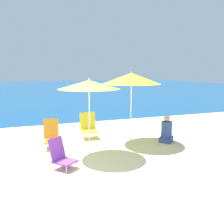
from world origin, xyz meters
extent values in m
plane|color=beige|center=(0.00, 0.00, 0.00)|extent=(60.00, 60.00, 0.00)
cube|color=navy|center=(0.00, 24.93, 0.00)|extent=(60.00, 40.00, 0.01)
cylinder|color=white|center=(2.33, 1.74, 0.87)|extent=(0.04, 0.04, 1.74)
cone|color=yellow|center=(2.33, 1.74, 1.91)|extent=(1.74, 1.74, 0.33)
sphere|color=white|center=(2.33, 1.74, 2.09)|extent=(0.04, 0.04, 0.04)
cylinder|color=white|center=(0.84, 1.02, 0.84)|extent=(0.04, 0.04, 1.68)
cone|color=#8ECC3D|center=(0.84, 1.02, 1.79)|extent=(1.57, 1.57, 0.22)
sphere|color=white|center=(0.84, 1.02, 1.92)|extent=(0.04, 0.04, 0.04)
cylinder|color=silver|center=(0.97, 2.28, 0.11)|extent=(0.02, 0.02, 0.22)
cylinder|color=silver|center=(1.40, 2.24, 0.11)|extent=(0.02, 0.02, 0.22)
cylinder|color=silver|center=(1.01, 2.70, 0.11)|extent=(0.02, 0.02, 0.22)
cylinder|color=silver|center=(1.44, 2.66, 0.11)|extent=(0.02, 0.02, 0.22)
cube|color=yellow|center=(1.20, 2.47, 0.23)|extent=(0.55, 0.55, 0.04)
cube|color=yellow|center=(1.23, 2.72, 0.52)|extent=(0.51, 0.20, 0.54)
cylinder|color=silver|center=(-0.25, 1.61, 0.10)|extent=(0.02, 0.02, 0.21)
cylinder|color=silver|center=(0.10, 1.57, 0.10)|extent=(0.02, 0.02, 0.21)
cylinder|color=silver|center=(-0.20, 2.05, 0.10)|extent=(0.02, 0.02, 0.21)
cylinder|color=silver|center=(0.15, 2.01, 0.10)|extent=(0.02, 0.02, 0.21)
cube|color=orange|center=(-0.05, 1.81, 0.23)|extent=(0.47, 0.56, 0.04)
cube|color=orange|center=(-0.02, 2.07, 0.52)|extent=(0.43, 0.23, 0.54)
cylinder|color=silver|center=(0.03, -0.03, 0.08)|extent=(0.02, 0.02, 0.15)
cylinder|color=silver|center=(0.31, 0.18, 0.08)|extent=(0.02, 0.02, 0.15)
cylinder|color=silver|center=(-0.21, 0.28, 0.08)|extent=(0.02, 0.02, 0.15)
cylinder|color=silver|center=(0.06, 0.49, 0.08)|extent=(0.02, 0.02, 0.15)
cube|color=purple|center=(0.05, 0.23, 0.17)|extent=(0.61, 0.62, 0.04)
cube|color=purple|center=(-0.09, 0.41, 0.43)|extent=(0.42, 0.37, 0.48)
cube|color=#334C8C|center=(3.30, 1.26, 0.08)|extent=(0.55, 0.55, 0.16)
cylinder|color=#334C8C|center=(3.30, 1.26, 0.39)|extent=(0.32, 0.32, 0.47)
sphere|color=tan|center=(3.30, 1.26, 0.72)|extent=(0.19, 0.19, 0.19)
camera|label=1|loc=(-0.79, -5.04, 2.16)|focal=40.00mm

